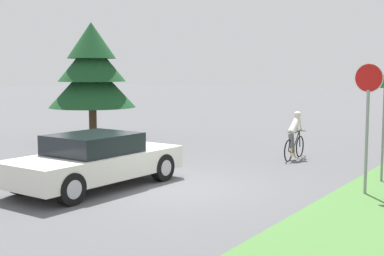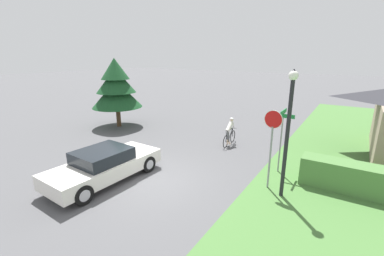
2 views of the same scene
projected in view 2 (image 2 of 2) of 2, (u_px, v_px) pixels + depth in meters
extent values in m
plane|color=#515154|center=(151.00, 180.00, 10.16)|extent=(140.00, 140.00, 0.00)
cube|color=silver|center=(105.00, 167.00, 10.05)|extent=(2.02, 4.54, 0.56)
cube|color=black|center=(102.00, 156.00, 9.86)|extent=(1.70, 2.00, 0.47)
cylinder|color=black|center=(122.00, 156.00, 11.76)|extent=(0.27, 0.70, 0.69)
cylinder|color=#ADADB2|center=(122.00, 156.00, 11.76)|extent=(0.27, 0.41, 0.40)
cylinder|color=black|center=(148.00, 164.00, 10.85)|extent=(0.27, 0.70, 0.69)
cylinder|color=#ADADB2|center=(148.00, 164.00, 10.85)|extent=(0.27, 0.41, 0.40)
cylinder|color=black|center=(56.00, 181.00, 9.36)|extent=(0.27, 0.70, 0.69)
cylinder|color=#ADADB2|center=(56.00, 181.00, 9.36)|extent=(0.27, 0.41, 0.40)
cylinder|color=black|center=(83.00, 195.00, 8.45)|extent=(0.27, 0.70, 0.69)
cylinder|color=#ADADB2|center=(83.00, 195.00, 8.45)|extent=(0.27, 0.41, 0.40)
torus|color=black|center=(226.00, 142.00, 13.71)|extent=(0.08, 0.70, 0.70)
torus|color=black|center=(233.00, 136.00, 14.61)|extent=(0.08, 0.70, 0.70)
cylinder|color=black|center=(228.00, 137.00, 13.89)|extent=(0.05, 0.19, 0.60)
cylinder|color=black|center=(230.00, 135.00, 14.21)|extent=(0.07, 0.67, 0.67)
cylinder|color=black|center=(230.00, 130.00, 14.07)|extent=(0.08, 0.79, 0.09)
cylinder|color=black|center=(227.00, 142.00, 13.87)|extent=(0.06, 0.35, 0.15)
cylinder|color=black|center=(226.00, 137.00, 13.73)|extent=(0.04, 0.22, 0.48)
cylinder|color=black|center=(233.00, 132.00, 14.50)|extent=(0.04, 0.12, 0.54)
cylinder|color=black|center=(233.00, 128.00, 14.39)|extent=(0.44, 0.05, 0.02)
ellipsoid|color=black|center=(227.00, 132.00, 13.74)|extent=(0.09, 0.20, 0.05)
cylinder|color=slate|center=(227.00, 135.00, 13.79)|extent=(0.12, 0.26, 0.50)
cylinder|color=slate|center=(228.00, 136.00, 13.94)|extent=(0.12, 0.26, 0.65)
cylinder|color=beige|center=(227.00, 142.00, 13.96)|extent=(0.08, 0.08, 0.30)
cylinder|color=beige|center=(229.00, 143.00, 14.09)|extent=(0.17, 0.08, 0.21)
cylinder|color=silver|center=(229.00, 127.00, 13.93)|extent=(0.26, 0.72, 0.56)
cylinder|color=silver|center=(231.00, 126.00, 14.15)|extent=(0.08, 0.26, 0.36)
cylinder|color=silver|center=(233.00, 125.00, 14.38)|extent=(0.08, 0.26, 0.36)
sphere|color=beige|center=(232.00, 120.00, 14.09)|extent=(0.19, 0.19, 0.19)
ellipsoid|color=white|center=(232.00, 119.00, 14.07)|extent=(0.22, 0.18, 0.12)
cylinder|color=gray|center=(270.00, 158.00, 9.32)|extent=(0.07, 0.07, 2.37)
cylinder|color=red|center=(273.00, 119.00, 8.93)|extent=(0.61, 0.08, 0.61)
cylinder|color=silver|center=(273.00, 119.00, 8.93)|extent=(0.65, 0.07, 0.65)
cylinder|color=black|center=(287.00, 141.00, 8.52)|extent=(0.13, 0.13, 4.04)
sphere|color=white|center=(294.00, 75.00, 7.93)|extent=(0.30, 0.30, 0.30)
cone|color=black|center=(294.00, 70.00, 7.89)|extent=(0.18, 0.18, 0.12)
cylinder|color=gray|center=(280.00, 145.00, 10.64)|extent=(0.06, 0.06, 2.38)
cube|color=#197238|center=(283.00, 116.00, 10.30)|extent=(0.90, 0.03, 0.16)
cube|color=#197238|center=(284.00, 112.00, 10.25)|extent=(0.03, 0.90, 0.16)
cylinder|color=#4C3823|center=(119.00, 117.00, 17.79)|extent=(0.30, 0.30, 1.37)
cone|color=#194723|center=(117.00, 94.00, 17.35)|extent=(3.34, 3.34, 1.82)
cone|color=#194723|center=(116.00, 80.00, 17.11)|extent=(2.60, 2.60, 1.60)
cone|color=#194723|center=(115.00, 69.00, 16.90)|extent=(1.87, 1.87, 1.38)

